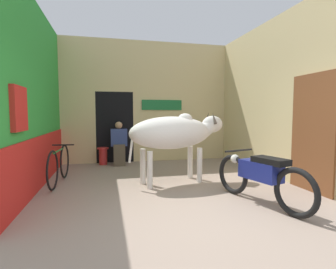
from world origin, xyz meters
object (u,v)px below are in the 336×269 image
cow (176,133)px  motorcycle_near (260,175)px  plastic_stool (103,155)px  shopkeeper_seated (119,142)px  bicycle (59,165)px

cow → motorcycle_near: 1.88m
motorcycle_near → plastic_stool: size_ratio=3.94×
cow → motorcycle_near: size_ratio=1.16×
cow → plastic_stool: bearing=122.6°
shopkeeper_seated → cow: bearing=-63.7°
plastic_stool → motorcycle_near: bearing=-57.9°
shopkeeper_seated → bicycle: bearing=-127.7°
cow → plastic_stool: (-1.45, 2.27, -0.76)m
motorcycle_near → shopkeeper_seated: shopkeeper_seated is taller
cow → plastic_stool: 2.80m
shopkeeper_seated → motorcycle_near: bearing=-61.5°
motorcycle_near → shopkeeper_seated: (-1.96, 3.61, 0.17)m
bicycle → plastic_stool: size_ratio=3.58×
motorcycle_near → plastic_stool: bearing=122.1°
plastic_stool → cow: bearing=-57.4°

